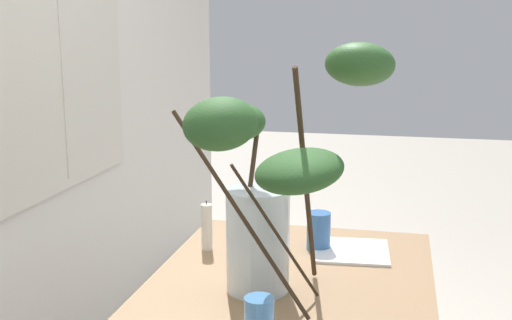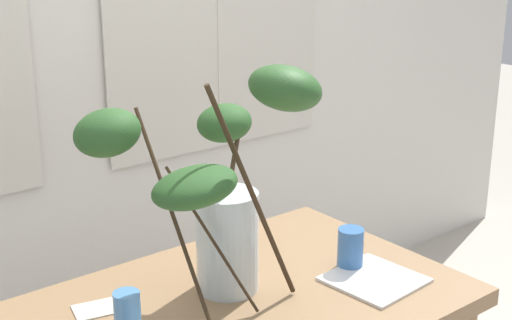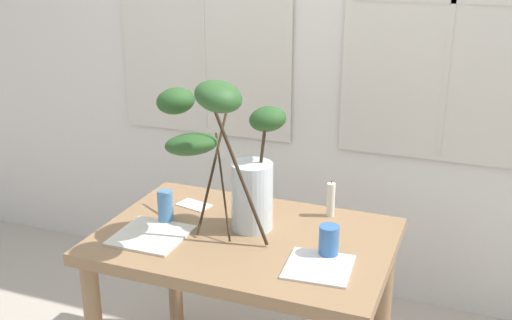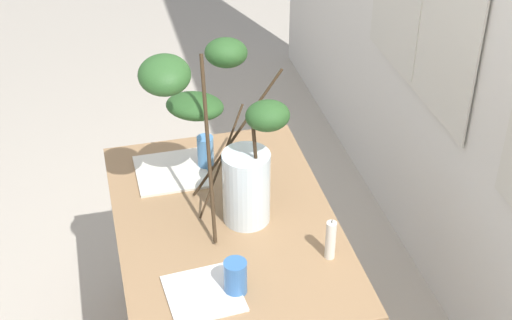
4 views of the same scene
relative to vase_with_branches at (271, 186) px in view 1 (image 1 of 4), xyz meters
The scene contains 4 objects.
vase_with_branches is the anchor object (origin of this frame).
drinking_glass_blue_right 0.49m from the vase_with_branches, ahead, with size 0.07×0.07×0.12m, color #386BAD.
plate_square_right 0.54m from the vase_with_branches, 22.54° to the right, with size 0.23×0.23×0.01m, color white.
pillar_candle 0.49m from the vase_with_branches, 38.94° to the left, with size 0.03×0.03×0.16m.
Camera 1 is at (-1.56, -0.27, 1.44)m, focal length 44.95 mm.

